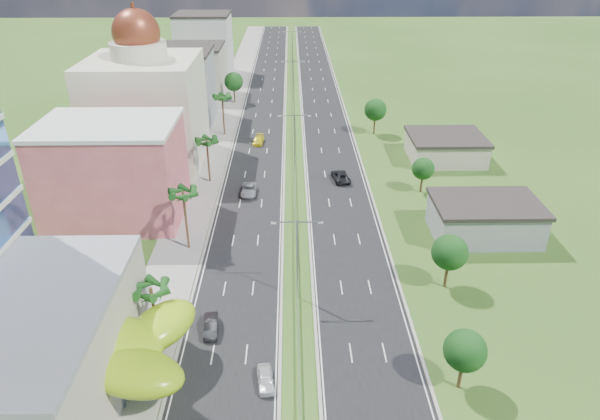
{
  "coord_description": "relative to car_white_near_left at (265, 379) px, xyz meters",
  "views": [
    {
      "loc": [
        -0.63,
        -43.97,
        40.81
      ],
      "look_at": [
        0.5,
        20.21,
        7.0
      ],
      "focal_mm": 32.0,
      "sensor_mm": 36.0,
      "label": 1
    }
  ],
  "objects": [
    {
      "name": "palm_tree_d",
      "position": [
        -12.09,
        49.33,
        6.82
      ],
      "size": [
        3.6,
        3.6,
        8.6
      ],
      "color": "#47301C",
      "rests_on": "ground"
    },
    {
      "name": "domed_building",
      "position": [
        -24.59,
        59.33,
        10.64
      ],
      "size": [
        20.0,
        20.0,
        28.7
      ],
      "color": "beige",
      "rests_on": "ground"
    },
    {
      "name": "median_guardrail",
      "position": [
        3.41,
        76.32,
        -0.1
      ],
      "size": [
        0.1,
        216.06,
        0.76
      ],
      "color": "gray",
      "rests_on": "ground"
    },
    {
      "name": "car_white_near_left",
      "position": [
        0.0,
        0.0,
        0.0
      ],
      "size": [
        2.09,
        4.15,
        1.36
      ],
      "primitive_type": "imported",
      "rotation": [
        0.0,
        0.0,
        0.13
      ],
      "color": "silver",
      "rests_on": "road_left"
    },
    {
      "name": "midrise_white",
      "position": [
        -23.59,
        129.33,
        8.28
      ],
      "size": [
        16.0,
        15.0,
        18.0
      ],
      "primitive_type": "cube",
      "color": "silver",
      "rests_on": "ground"
    },
    {
      "name": "car_dark_far_right",
      "position": [
        11.76,
        49.44,
        0.13
      ],
      "size": [
        3.48,
        6.11,
        1.61
      ],
      "primitive_type": "imported",
      "rotation": [
        0.0,
        0.0,
        3.29
      ],
      "color": "black",
      "rests_on": "road_right"
    },
    {
      "name": "car_silver_mid_left",
      "position": [
        -4.61,
        43.98,
        0.08
      ],
      "size": [
        2.57,
        5.46,
        1.51
      ],
      "primitive_type": "imported",
      "rotation": [
        0.0,
        0.0,
        -0.01
      ],
      "color": "#999CA1",
      "rests_on": "road_left"
    },
    {
      "name": "palm_tree_b",
      "position": [
        -12.09,
        6.33,
        6.34
      ],
      "size": [
        3.6,
        3.6,
        8.1
      ],
      "color": "#47301C",
      "rests_on": "ground"
    },
    {
      "name": "shed_far",
      "position": [
        33.41,
        59.33,
        1.48
      ],
      "size": [
        14.0,
        12.0,
        4.4
      ],
      "primitive_type": "cube",
      "color": "#B5A995",
      "rests_on": "ground"
    },
    {
      "name": "midrise_beige",
      "position": [
        -23.59,
        106.33,
        5.78
      ],
      "size": [
        16.0,
        15.0,
        13.0
      ],
      "primitive_type": "cube",
      "color": "#B5A995",
      "rests_on": "ground"
    },
    {
      "name": "pink_shophouse",
      "position": [
        -24.59,
        36.33,
        6.78
      ],
      "size": [
        20.0,
        15.0,
        15.0
      ],
      "primitive_type": "cube",
      "color": "#C65158",
      "rests_on": "ground"
    },
    {
      "name": "palm_tree_e",
      "position": [
        -12.09,
        74.33,
        7.59
      ],
      "size": [
        3.6,
        3.6,
        9.4
      ],
      "color": "#47301C",
      "rests_on": "ground"
    },
    {
      "name": "streetlight_median_d",
      "position": [
        3.41,
        99.33,
        6.03
      ],
      "size": [
        6.04,
        0.25,
        11.0
      ],
      "color": "gray",
      "rests_on": "ground"
    },
    {
      "name": "leafy_tree_rc",
      "position": [
        25.41,
        44.33,
        3.66
      ],
      "size": [
        3.85,
        3.85,
        6.33
      ],
      "color": "#47301C",
      "rests_on": "ground"
    },
    {
      "name": "leafy_tree_rd",
      "position": [
        21.41,
        74.33,
        4.86
      ],
      "size": [
        4.9,
        4.9,
        8.05
      ],
      "color": "#47301C",
      "rests_on": "ground"
    },
    {
      "name": "leafy_tree_ra",
      "position": [
        19.41,
        -0.67,
        4.06
      ],
      "size": [
        4.2,
        4.2,
        6.9
      ],
      "color": "#47301C",
      "rests_on": "ground"
    },
    {
      "name": "leafy_tree_rb",
      "position": [
        22.41,
        16.33,
        4.46
      ],
      "size": [
        4.55,
        4.55,
        7.47
      ],
      "color": "#47301C",
      "rests_on": "ground"
    },
    {
      "name": "leafy_tree_lfar",
      "position": [
        -12.09,
        99.33,
        4.86
      ],
      "size": [
        4.9,
        4.9,
        8.05
      ],
      "color": "#47301C",
      "rests_on": "ground"
    },
    {
      "name": "lime_canopy",
      "position": [
        -16.59,
        0.33,
        4.27
      ],
      "size": [
        18.0,
        15.0,
        7.4
      ],
      "color": "#92C012",
      "rests_on": "ground"
    },
    {
      "name": "palm_tree_c",
      "position": [
        -12.09,
        26.33,
        7.78
      ],
      "size": [
        3.6,
        3.6,
        9.6
      ],
      "color": "#47301C",
      "rests_on": "ground"
    },
    {
      "name": "ground",
      "position": [
        3.41,
        4.33,
        -0.72
      ],
      "size": [
        500.0,
        500.0,
        0.0
      ],
      "primitive_type": "plane",
      "color": "#2D5119",
      "rests_on": "ground"
    },
    {
      "name": "streetlight_median_e",
      "position": [
        3.41,
        144.33,
        6.03
      ],
      "size": [
        6.04,
        0.25,
        11.0
      ],
      "color": "gray",
      "rests_on": "ground"
    },
    {
      "name": "road_right",
      "position": [
        10.91,
        94.33,
        -0.7
      ],
      "size": [
        11.0,
        260.0,
        0.04
      ],
      "primitive_type": "cube",
      "color": "black",
      "rests_on": "ground"
    },
    {
      "name": "car_dark_left",
      "position": [
        -6.55,
        8.2,
        0.05
      ],
      "size": [
        1.92,
        4.55,
        1.46
      ],
      "primitive_type": "imported",
      "rotation": [
        0.0,
        0.0,
        0.09
      ],
      "color": "black",
      "rests_on": "road_left"
    },
    {
      "name": "streetlight_median_b",
      "position": [
        3.41,
        14.33,
        6.03
      ],
      "size": [
        6.04,
        0.25,
        11.0
      ],
      "color": "gray",
      "rests_on": "ground"
    },
    {
      "name": "car_yellow_far_left",
      "position": [
        -4.22,
        68.7,
        0.05
      ],
      "size": [
        2.51,
        5.21,
        1.46
      ],
      "primitive_type": "imported",
      "rotation": [
        0.0,
        0.0,
        -0.09
      ],
      "color": "yellow",
      "rests_on": "road_left"
    },
    {
      "name": "midrise_grey",
      "position": [
        -23.59,
        84.33,
        7.28
      ],
      "size": [
        16.0,
        15.0,
        16.0
      ],
      "primitive_type": "cube",
      "color": "gray",
      "rests_on": "ground"
    },
    {
      "name": "streetlight_median_c",
      "position": [
        3.41,
        54.33,
        6.03
      ],
      "size": [
        6.04,
        0.25,
        11.0
      ],
      "color": "gray",
      "rests_on": "ground"
    },
    {
      "name": "sidewalk_left",
      "position": [
        -13.59,
        94.33,
        -0.66
      ],
      "size": [
        7.0,
        260.0,
        0.12
      ],
      "primitive_type": "cube",
      "color": "gray",
      "rests_on": "ground"
    },
    {
      "name": "road_left",
      "position": [
        -4.09,
        94.33,
        -0.7
      ],
      "size": [
        11.0,
        260.0,
        0.04
      ],
      "primitive_type": "cube",
      "color": "black",
      "rests_on": "ground"
    },
    {
      "name": "shed_near",
      "position": [
        31.41,
        29.33,
        1.78
      ],
      "size": [
        15.0,
        10.0,
        5.0
      ],
      "primitive_type": "cube",
      "color": "gray",
      "rests_on": "ground"
    }
  ]
}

